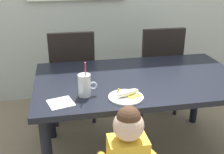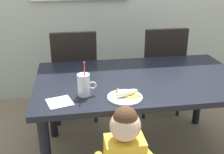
{
  "view_description": "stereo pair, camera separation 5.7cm",
  "coord_description": "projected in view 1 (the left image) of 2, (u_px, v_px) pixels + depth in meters",
  "views": [
    {
      "loc": [
        -0.58,
        -1.88,
        1.52
      ],
      "look_at": [
        -0.24,
        -0.1,
        0.78
      ],
      "focal_mm": 43.85,
      "sensor_mm": 36.0,
      "label": 1
    },
    {
      "loc": [
        -0.53,
        -1.89,
        1.52
      ],
      "look_at": [
        -0.24,
        -0.1,
        0.78
      ],
      "focal_mm": 43.85,
      "sensor_mm": 36.0,
      "label": 2
    }
  ],
  "objects": [
    {
      "name": "dining_table",
      "position": [
        139.0,
        87.0,
        2.15
      ],
      "size": [
        1.6,
        0.95,
        0.72
      ],
      "color": "black",
      "rests_on": "ground"
    },
    {
      "name": "ground_plane",
      "position": [
        137.0,
        153.0,
        2.39
      ],
      "size": [
        24.0,
        24.0,
        0.0
      ],
      "primitive_type": "plane",
      "color": "#7A6B56"
    },
    {
      "name": "dining_chair_left",
      "position": [
        72.0,
        72.0,
        2.71
      ],
      "size": [
        0.44,
        0.44,
        0.96
      ],
      "rotation": [
        0.0,
        0.0,
        3.14
      ],
      "color": "black",
      "rests_on": "ground"
    },
    {
      "name": "dining_chair_right",
      "position": [
        158.0,
        66.0,
        2.87
      ],
      "size": [
        0.44,
        0.45,
        0.96
      ],
      "rotation": [
        0.0,
        0.0,
        3.14
      ],
      "color": "black",
      "rests_on": "ground"
    },
    {
      "name": "peeled_banana",
      "position": [
        128.0,
        93.0,
        1.79
      ],
      "size": [
        0.18,
        0.13,
        0.07
      ],
      "rotation": [
        0.0,
        0.0,
        0.36
      ],
      "color": "#F4EAC6",
      "rests_on": "snack_plate"
    },
    {
      "name": "milk_cup",
      "position": [
        85.0,
        86.0,
        1.79
      ],
      "size": [
        0.13,
        0.08,
        0.25
      ],
      "color": "silver",
      "rests_on": "dining_table"
    },
    {
      "name": "snack_plate",
      "position": [
        126.0,
        97.0,
        1.78
      ],
      "size": [
        0.23,
        0.23,
        0.01
      ],
      "primitive_type": "cylinder",
      "color": "white",
      "rests_on": "dining_table"
    },
    {
      "name": "paper_napkin",
      "position": [
        61.0,
        103.0,
        1.72
      ],
      "size": [
        0.19,
        0.19,
        0.0
      ],
      "primitive_type": "cube",
      "rotation": [
        0.0,
        0.0,
        0.28
      ],
      "color": "white",
      "rests_on": "dining_table"
    }
  ]
}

